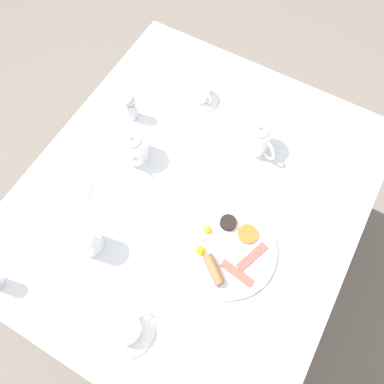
{
  "coord_description": "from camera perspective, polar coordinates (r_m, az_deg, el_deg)",
  "views": [
    {
      "loc": [
        -0.24,
        0.43,
        1.87
      ],
      "look_at": [
        0.0,
        0.0,
        0.79
      ],
      "focal_mm": 35.0,
      "sensor_mm": 36.0,
      "label": 1
    }
  ],
  "objects": [
    {
      "name": "teacup_with_saucer_right",
      "position": [
        1.09,
        -9.98,
        -19.84
      ],
      "size": [
        0.15,
        0.15,
        0.06
      ],
      "color": "white",
      "rests_on": "table"
    },
    {
      "name": "pepper_grinder",
      "position": [
        1.33,
        -9.41,
        12.78
      ],
      "size": [
        0.04,
        0.04,
        0.11
      ],
      "color": "#BCBCC1",
      "rests_on": "table"
    },
    {
      "name": "fork_by_plate",
      "position": [
        1.53,
        -4.67,
        19.64
      ],
      "size": [
        0.15,
        0.14,
        0.0
      ],
      "rotation": [
        0.0,
        0.0,
        5.48
      ],
      "color": "silver",
      "rests_on": "table"
    },
    {
      "name": "breakfast_plate",
      "position": [
        1.14,
        5.07,
        -8.61
      ],
      "size": [
        0.3,
        0.3,
        0.04
      ],
      "color": "white",
      "rests_on": "table"
    },
    {
      "name": "napkin_folded",
      "position": [
        1.27,
        -18.41,
        0.24
      ],
      "size": [
        0.17,
        0.15,
        0.01
      ],
      "rotation": [
        0.0,
        0.0,
        0.46
      ],
      "color": "white",
      "rests_on": "table"
    },
    {
      "name": "teapot_far",
      "position": [
        1.26,
        9.77,
        8.18
      ],
      "size": [
        0.18,
        0.1,
        0.12
      ],
      "rotation": [
        0.0,
        0.0,
        5.84
      ],
      "color": "white",
      "rests_on": "table"
    },
    {
      "name": "knife_by_plate",
      "position": [
        1.41,
        22.36,
        7.92
      ],
      "size": [
        0.05,
        0.2,
        0.0
      ],
      "rotation": [
        0.0,
        0.0,
        3.3
      ],
      "color": "silver",
      "rests_on": "table"
    },
    {
      "name": "water_glass_short",
      "position": [
        1.13,
        -15.77,
        -6.95
      ],
      "size": [
        0.08,
        0.08,
        0.11
      ],
      "color": "white",
      "rests_on": "table"
    },
    {
      "name": "spoon_for_tea",
      "position": [
        1.1,
        1.21,
        -22.25
      ],
      "size": [
        0.13,
        0.12,
        0.0
      ],
      "rotation": [
        0.0,
        0.0,
        5.44
      ],
      "color": "silver",
      "rests_on": "table"
    },
    {
      "name": "teapot_near",
      "position": [
        1.24,
        -9.09,
        6.87
      ],
      "size": [
        0.14,
        0.14,
        0.12
      ],
      "rotation": [
        0.0,
        0.0,
        2.36
      ],
      "color": "white",
      "rests_on": "table"
    },
    {
      "name": "ground_plane",
      "position": [
        1.93,
        -0.0,
        -9.8
      ],
      "size": [
        8.0,
        8.0,
        0.0
      ],
      "primitive_type": "plane",
      "color": "#70665B"
    },
    {
      "name": "table",
      "position": [
        1.26,
        -0.0,
        -1.63
      ],
      "size": [
        1.04,
        1.2,
        0.77
      ],
      "color": "silver",
      "rests_on": "ground_plane"
    },
    {
      "name": "teacup_with_saucer_left",
      "position": [
        1.39,
        0.92,
        14.84
      ],
      "size": [
        0.15,
        0.15,
        0.06
      ],
      "color": "white",
      "rests_on": "table"
    }
  ]
}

